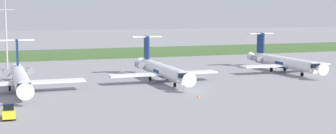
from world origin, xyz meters
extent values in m
plane|color=gray|center=(0.00, 30.00, 0.00)|extent=(500.00, 500.00, 0.00)
cube|color=#426033|center=(0.00, 73.22, 0.87)|extent=(320.00, 20.00, 1.75)
cylinder|color=white|center=(-29.70, 9.21, 2.45)|extent=(2.70, 24.00, 2.70)
cone|color=white|center=(-29.70, -4.29, 2.45)|extent=(2.70, 3.00, 2.70)
cone|color=white|center=(-29.70, 23.21, 2.45)|extent=(2.30, 4.00, 2.29)
cube|color=black|center=(-29.70, -2.39, 2.92)|extent=(2.02, 1.80, 0.90)
cylinder|color=navy|center=(-29.70, 9.21, 2.30)|extent=(2.76, 3.60, 2.76)
cube|color=white|center=(-23.80, 8.21, 1.84)|extent=(11.00, 3.20, 0.36)
cube|color=navy|center=(-29.70, 20.21, 6.40)|extent=(0.36, 3.20, 5.20)
cube|color=white|center=(-29.70, 20.51, 8.80)|extent=(6.80, 1.80, 0.24)
cylinder|color=gray|center=(-31.95, 18.41, 2.65)|extent=(1.50, 3.40, 1.50)
cylinder|color=gray|center=(-27.45, 18.41, 2.65)|extent=(1.50, 3.40, 1.50)
cylinder|color=gray|center=(-29.70, 1.77, 1.00)|extent=(0.20, 0.20, 0.65)
cylinder|color=black|center=(-29.70, 1.77, 0.45)|extent=(0.30, 0.90, 0.90)
cylinder|color=black|center=(-31.60, 11.61, 0.45)|extent=(0.35, 0.90, 0.90)
cylinder|color=black|center=(-27.80, 11.61, 0.45)|extent=(0.35, 0.90, 0.90)
cylinder|color=white|center=(-1.45, 12.52, 2.45)|extent=(2.70, 24.00, 2.70)
cone|color=white|center=(-1.45, -0.98, 2.45)|extent=(2.70, 3.00, 2.70)
cone|color=white|center=(-1.45, 26.52, 2.45)|extent=(2.29, 4.00, 2.29)
cube|color=black|center=(-1.45, 0.92, 2.92)|extent=(2.03, 1.80, 0.90)
cylinder|color=navy|center=(-1.45, 12.52, 2.30)|extent=(2.76, 3.60, 2.76)
cube|color=white|center=(-7.36, 11.52, 1.84)|extent=(11.00, 3.20, 0.36)
cube|color=white|center=(4.45, 11.52, 1.84)|extent=(11.00, 3.20, 0.36)
cube|color=navy|center=(-1.45, 23.52, 6.40)|extent=(0.36, 3.20, 5.20)
cube|color=white|center=(-1.45, 23.82, 8.80)|extent=(6.80, 1.80, 0.24)
cylinder|color=gray|center=(-3.70, 21.72, 2.65)|extent=(1.50, 3.40, 1.50)
cylinder|color=gray|center=(0.80, 21.72, 2.65)|extent=(1.50, 3.40, 1.50)
cylinder|color=gray|center=(-1.45, 5.08, 1.00)|extent=(0.20, 0.20, 0.65)
cylinder|color=black|center=(-1.45, 5.08, 0.45)|extent=(0.30, 0.90, 0.90)
cylinder|color=black|center=(-3.35, 14.92, 0.45)|extent=(0.35, 0.90, 0.90)
cylinder|color=black|center=(0.45, 14.92, 0.45)|extent=(0.35, 0.90, 0.90)
cylinder|color=white|center=(30.91, 17.59, 2.45)|extent=(2.70, 24.00, 2.70)
cone|color=white|center=(30.91, 4.09, 2.45)|extent=(2.70, 3.00, 2.70)
cone|color=white|center=(30.91, 31.59, 2.45)|extent=(2.29, 4.00, 2.29)
cube|color=black|center=(30.91, 5.99, 2.92)|extent=(2.02, 1.80, 0.90)
cylinder|color=navy|center=(30.91, 17.59, 2.30)|extent=(2.76, 3.60, 2.76)
cube|color=white|center=(25.01, 16.59, 1.84)|extent=(11.00, 3.20, 0.36)
cube|color=white|center=(36.82, 16.59, 1.84)|extent=(11.00, 3.20, 0.36)
cube|color=navy|center=(30.91, 28.59, 6.40)|extent=(0.36, 3.20, 5.20)
cube|color=white|center=(30.91, 28.89, 8.80)|extent=(6.80, 1.80, 0.24)
cylinder|color=gray|center=(28.66, 26.79, 2.65)|extent=(1.50, 3.40, 1.50)
cylinder|color=gray|center=(33.16, 26.79, 2.65)|extent=(1.50, 3.40, 1.50)
cylinder|color=gray|center=(30.91, 10.15, 1.00)|extent=(0.20, 0.20, 0.65)
cylinder|color=black|center=(30.91, 10.15, 0.45)|extent=(0.30, 0.90, 0.90)
cylinder|color=black|center=(29.01, 19.99, 0.45)|extent=(0.35, 0.90, 0.90)
cylinder|color=black|center=(32.81, 19.99, 0.45)|extent=(0.35, 0.90, 0.90)
cylinder|color=#B2B2B7|center=(-31.23, 44.76, 7.25)|extent=(0.50, 0.50, 14.49)
cube|color=#B2B2B7|center=(-31.23, 44.76, 14.89)|extent=(4.40, 0.20, 0.20)
cube|color=yellow|center=(-32.39, -13.28, 0.85)|extent=(1.70, 3.20, 1.10)
cube|color=black|center=(-32.39, -13.84, 1.85)|extent=(1.36, 1.10, 0.90)
cylinder|color=black|center=(-33.14, -14.24, 0.30)|extent=(0.22, 0.60, 0.60)
cylinder|color=black|center=(-31.64, -14.24, 0.30)|extent=(0.22, 0.60, 0.60)
cylinder|color=black|center=(-33.14, -12.32, 0.30)|extent=(0.22, 0.60, 0.60)
cylinder|color=black|center=(-31.64, -12.32, 0.30)|extent=(0.22, 0.60, 0.60)
cone|color=orange|center=(-1.48, -6.57, 0.28)|extent=(0.44, 0.44, 0.55)
camera|label=1|loc=(-33.60, -81.79, 14.80)|focal=52.01mm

